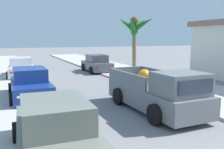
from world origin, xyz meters
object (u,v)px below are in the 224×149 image
(car_left_mid, at_px, (97,64))
(palm_tree_right_fore, at_px, (134,27))
(car_left_near, at_px, (55,132))
(car_right_mid, at_px, (30,85))
(car_right_near, at_px, (21,68))
(pickup_truck, at_px, (158,93))

(car_left_mid, relative_size, palm_tree_right_fore, 0.86)
(car_left_near, distance_m, palm_tree_right_fore, 18.01)
(car_right_mid, xyz_separation_m, palm_tree_right_fore, (10.07, 7.77, 3.31))
(car_right_mid, height_order, palm_tree_right_fore, palm_tree_right_fore)
(car_left_near, xyz_separation_m, palm_tree_right_fore, (10.08, 14.55, 3.31))
(car_right_near, relative_size, car_left_mid, 1.01)
(pickup_truck, bearing_deg, car_right_mid, 136.43)
(car_right_mid, bearing_deg, palm_tree_right_fore, 37.66)
(car_left_near, xyz_separation_m, car_left_mid, (6.45, 14.90, 0.00))
(pickup_truck, distance_m, palm_tree_right_fore, 13.71)
(pickup_truck, xyz_separation_m, car_left_near, (-4.60, -2.41, -0.07))
(car_right_near, relative_size, palm_tree_right_fore, 0.86)
(car_left_near, bearing_deg, car_right_near, 90.03)
(pickup_truck, distance_m, car_right_near, 12.76)
(car_right_near, height_order, car_left_mid, same)
(palm_tree_right_fore, bearing_deg, car_right_near, -178.65)
(car_right_mid, bearing_deg, car_left_near, -90.09)
(car_left_mid, bearing_deg, palm_tree_right_fore, -5.55)
(car_right_near, xyz_separation_m, car_left_mid, (6.46, 0.59, 0.00))
(car_left_near, relative_size, car_left_mid, 1.00)
(car_left_near, relative_size, car_right_near, 1.00)
(palm_tree_right_fore, bearing_deg, car_right_mid, -142.34)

